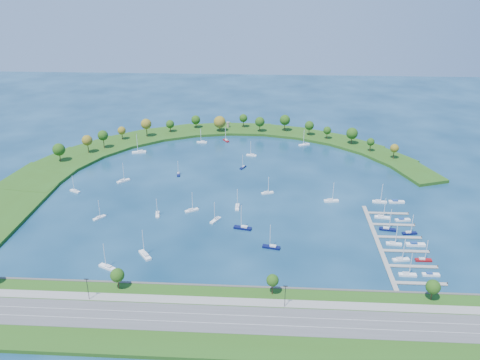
# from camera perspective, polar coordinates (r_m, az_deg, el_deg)

# --- Properties ---
(ground) EXTENTS (700.00, 700.00, 0.00)m
(ground) POSITION_cam_1_polar(r_m,az_deg,el_deg) (303.50, -1.00, -1.05)
(ground) COLOR #07263F
(ground) RESTS_ON ground
(south_shoreline) EXTENTS (420.00, 43.10, 11.60)m
(south_shoreline) POSITION_cam_1_polar(r_m,az_deg,el_deg) (198.58, -3.73, -15.78)
(south_shoreline) COLOR #295015
(south_shoreline) RESTS_ON ground
(breakwater) EXTENTS (286.74, 247.64, 2.00)m
(breakwater) POSITION_cam_1_polar(r_m,az_deg,el_deg) (353.75, -7.92, 2.59)
(breakwater) COLOR #295015
(breakwater) RESTS_ON ground
(breakwater_trees) EXTENTS (240.60, 93.64, 14.70)m
(breakwater_trees) POSITION_cam_1_polar(r_m,az_deg,el_deg) (383.63, -2.56, 6.00)
(breakwater_trees) COLOR #382314
(breakwater_trees) RESTS_ON breakwater
(harbor_tower) EXTENTS (2.60, 2.60, 4.58)m
(harbor_tower) POSITION_cam_1_polar(r_m,az_deg,el_deg) (414.50, -1.41, 6.48)
(harbor_tower) COLOR gray
(harbor_tower) RESTS_ON breakwater
(dock_system) EXTENTS (24.28, 82.00, 1.60)m
(dock_system) POSITION_cam_1_polar(r_m,az_deg,el_deg) (256.61, 17.44, -7.10)
(dock_system) COLOR gray
(dock_system) RESTS_ON ground
(moored_boat_0) EXTENTS (9.05, 4.26, 12.84)m
(moored_boat_0) POSITION_cam_1_polar(r_m,az_deg,el_deg) (242.11, 3.69, -7.75)
(moored_boat_0) COLOR #090E3D
(moored_boat_0) RESTS_ON ground
(moored_boat_1) EXTENTS (7.69, 3.76, 10.90)m
(moored_boat_1) POSITION_cam_1_polar(r_m,az_deg,el_deg) (356.38, 1.36, 2.96)
(moored_boat_1) COLOR white
(moored_boat_1) RESTS_ON ground
(moored_boat_2) EXTENTS (10.54, 5.27, 14.92)m
(moored_boat_2) POSITION_cam_1_polar(r_m,az_deg,el_deg) (369.50, -11.69, 3.25)
(moored_boat_2) COLOR white
(moored_boat_2) RESTS_ON ground
(moored_boat_3) EXTENTS (8.71, 6.05, 12.58)m
(moored_boat_3) POSITION_cam_1_polar(r_m,az_deg,el_deg) (234.96, -15.24, -9.72)
(moored_boat_3) COLOR white
(moored_boat_3) RESTS_ON ground
(moored_boat_4) EXTENTS (8.75, 3.57, 12.48)m
(moored_boat_4) POSITION_cam_1_polar(r_m,az_deg,el_deg) (291.92, 10.61, -2.33)
(moored_boat_4) COLOR white
(moored_boat_4) RESTS_ON ground
(moored_boat_5) EXTENTS (4.49, 6.76, 9.71)m
(moored_boat_5) POSITION_cam_1_polar(r_m,az_deg,el_deg) (334.73, 0.36, 1.55)
(moored_boat_5) COLOR #090E3D
(moored_boat_5) RESTS_ON ground
(moored_boat_6) EXTENTS (3.31, 7.32, 10.39)m
(moored_boat_6) POSITION_cam_1_polar(r_m,az_deg,el_deg) (275.60, -9.61, -3.91)
(moored_boat_6) COLOR white
(moored_boat_6) RESTS_ON ground
(moored_boat_7) EXTENTS (8.84, 5.98, 12.72)m
(moored_boat_7) POSITION_cam_1_polar(r_m,az_deg,el_deg) (380.89, 7.51, 4.16)
(moored_boat_7) COLOR white
(moored_boat_7) RESTS_ON ground
(moored_boat_8) EXTENTS (2.28, 7.79, 11.40)m
(moored_boat_8) POSITION_cam_1_polar(r_m,az_deg,el_deg) (279.58, -0.31, -3.12)
(moored_boat_8) COLOR white
(moored_boat_8) RESTS_ON ground
(moored_boat_9) EXTENTS (7.79, 4.58, 11.07)m
(moored_boat_9) POSITION_cam_1_polar(r_m,az_deg,el_deg) (297.38, 3.21, -1.44)
(moored_boat_9) COLOR white
(moored_boat_9) RESTS_ON ground
(moored_boat_10) EXTENTS (5.75, 8.01, 11.65)m
(moored_boat_10) POSITION_cam_1_polar(r_m,az_deg,el_deg) (266.11, -2.88, -4.63)
(moored_boat_10) COLOR white
(moored_boat_10) RESTS_ON ground
(moored_boat_11) EXTENTS (3.12, 7.14, 10.15)m
(moored_boat_11) POSITION_cam_1_polar(r_m,az_deg,el_deg) (326.15, -7.20, 0.74)
(moored_boat_11) COLOR #090E3D
(moored_boat_11) RESTS_ON ground
(moored_boat_12) EXTENTS (6.14, 7.07, 10.81)m
(moored_boat_12) POSITION_cam_1_polar(r_m,az_deg,el_deg) (279.15, -16.11, -4.19)
(moored_boat_12) COLOR white
(moored_boat_12) RESTS_ON ground
(moored_boat_13) EXTENTS (9.78, 4.61, 13.86)m
(moored_boat_13) POSITION_cam_1_polar(r_m,az_deg,el_deg) (258.06, 0.33, -5.55)
(moored_boat_13) COLOR #090E3D
(moored_boat_13) RESTS_ON ground
(moored_boat_14) EXTENTS (7.36, 5.25, 10.69)m
(moored_boat_14) POSITION_cam_1_polar(r_m,az_deg,el_deg) (315.84, -18.71, -1.18)
(moored_boat_14) COLOR white
(moored_boat_14) RESTS_ON ground
(moored_boat_15) EXTENTS (7.81, 7.77, 12.65)m
(moored_boat_15) POSITION_cam_1_polar(r_m,az_deg,el_deg) (321.98, -13.48, -0.05)
(moored_boat_15) COLOR white
(moored_boat_15) RESTS_ON ground
(moored_boat_16) EXTENTS (5.70, 7.31, 10.81)m
(moored_boat_16) POSITION_cam_1_polar(r_m,az_deg,el_deg) (387.31, -1.65, 4.68)
(moored_boat_16) COLOR maroon
(moored_boat_16) RESTS_ON ground
(moored_boat_17) EXTENTS (7.76, 6.07, 11.49)m
(moored_boat_17) POSITION_cam_1_polar(r_m,az_deg,el_deg) (277.42, -5.67, -3.47)
(moored_boat_17) COLOR white
(moored_boat_17) RESTS_ON ground
(moored_boat_18) EXTENTS (7.94, 2.43, 11.59)m
(moored_boat_18) POSITION_cam_1_polar(r_m,az_deg,el_deg) (384.43, -4.47, 4.48)
(moored_boat_18) COLOR white
(moored_boat_18) RESTS_ON ground
(moored_boat_19) EXTENTS (7.84, 9.20, 13.98)m
(moored_boat_19) POSITION_cam_1_polar(r_m,az_deg,el_deg) (239.60, -11.03, -8.55)
(moored_boat_19) COLOR white
(moored_boat_19) RESTS_ON ground
(docked_boat_0) EXTENTS (7.91, 2.38, 11.56)m
(docked_boat_0) POSITION_cam_1_polar(r_m,az_deg,el_deg) (234.41, 18.97, -10.34)
(docked_boat_0) COLOR white
(docked_boat_0) RESTS_ON ground
(docked_boat_1) EXTENTS (7.64, 2.14, 1.56)m
(docked_boat_1) POSITION_cam_1_polar(r_m,az_deg,el_deg) (238.22, 21.37, -10.23)
(docked_boat_1) COLOR white
(docked_boat_1) RESTS_ON ground
(docked_boat_2) EXTENTS (8.22, 3.55, 11.70)m
(docked_boat_2) POSITION_cam_1_polar(r_m,az_deg,el_deg) (244.26, 18.27, -8.75)
(docked_boat_2) COLOR white
(docked_boat_2) RESTS_ON ground
(docked_boat_3) EXTENTS (7.66, 2.25, 11.22)m
(docked_boat_3) POSITION_cam_1_polar(r_m,az_deg,el_deg) (247.51, 20.62, -8.66)
(docked_boat_3) COLOR maroon
(docked_boat_3) RESTS_ON ground
(docked_boat_4) EXTENTS (7.79, 3.01, 11.17)m
(docked_boat_4) POSITION_cam_1_polar(r_m,az_deg,el_deg) (256.10, 17.52, -7.04)
(docked_boat_4) COLOR white
(docked_boat_4) RESTS_ON ground
(docked_boat_5) EXTENTS (9.46, 2.72, 1.93)m
(docked_boat_5) POSITION_cam_1_polar(r_m,az_deg,el_deg) (258.82, 19.78, -7.08)
(docked_boat_5) COLOR white
(docked_boat_5) RESTS_ON ground
(docked_boat_6) EXTENTS (8.78, 3.76, 12.50)m
(docked_boat_6) POSITION_cam_1_polar(r_m,az_deg,el_deg) (268.29, 16.83, -5.46)
(docked_boat_6) COLOR #090E3D
(docked_boat_6) RESTS_ON ground
(docked_boat_7) EXTENTS (7.83, 3.22, 11.17)m
(docked_boat_7) POSITION_cam_1_polar(r_m,az_deg,el_deg) (268.17, 19.18, -5.82)
(docked_boat_7) COLOR #090E3D
(docked_boat_7) RESTS_ON ground
(docked_boat_8) EXTENTS (8.42, 3.40, 12.02)m
(docked_boat_8) POSITION_cam_1_polar(r_m,az_deg,el_deg) (279.87, 16.26, -4.12)
(docked_boat_8) COLOR white
(docked_boat_8) RESTS_ON ground
(docked_boat_9) EXTENTS (8.44, 3.51, 1.67)m
(docked_boat_9) POSITION_cam_1_polar(r_m,az_deg,el_deg) (280.43, 18.44, -4.43)
(docked_boat_9) COLOR white
(docked_boat_9) RESTS_ON ground
(docked_boat_10) EXTENTS (8.37, 3.07, 12.03)m
(docked_boat_10) POSITION_cam_1_polar(r_m,az_deg,el_deg) (297.18, 15.96, -2.40)
(docked_boat_10) COLOR white
(docked_boat_10) RESTS_ON ground
(docked_boat_11) EXTENTS (9.04, 2.69, 1.84)m
(docked_boat_11) POSITION_cam_1_polar(r_m,az_deg,el_deg) (300.12, 17.79, -2.42)
(docked_boat_11) COLOR white
(docked_boat_11) RESTS_ON ground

